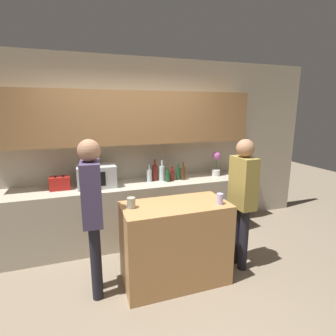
# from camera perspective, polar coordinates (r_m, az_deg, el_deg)

# --- Properties ---
(ground_plane) EXTENTS (14.00, 14.00, 0.00)m
(ground_plane) POSITION_cam_1_polar(r_m,az_deg,el_deg) (3.05, -1.36, -26.85)
(ground_plane) COLOR #7F705B
(back_wall) EXTENTS (6.40, 0.40, 2.70)m
(back_wall) POSITION_cam_1_polar(r_m,az_deg,el_deg) (3.99, -8.77, 6.66)
(back_wall) COLOR #B2A893
(back_wall) RESTS_ON ground_plane
(back_counter) EXTENTS (3.60, 0.62, 0.89)m
(back_counter) POSITION_cam_1_polar(r_m,az_deg,el_deg) (4.00, -7.53, -9.52)
(back_counter) COLOR #B7AD99
(back_counter) RESTS_ON ground_plane
(kitchen_island) EXTENTS (1.17, 0.59, 0.93)m
(kitchen_island) POSITION_cam_1_polar(r_m,az_deg,el_deg) (3.08, 1.58, -16.01)
(kitchen_island) COLOR #B27F4C
(kitchen_island) RESTS_ON ground_plane
(microwave) EXTENTS (0.52, 0.39, 0.30)m
(microwave) POSITION_cam_1_polar(r_m,az_deg,el_deg) (3.79, -15.32, -1.69)
(microwave) COLOR #B7BABC
(microwave) RESTS_ON back_counter
(toaster) EXTENTS (0.26, 0.16, 0.18)m
(toaster) POSITION_cam_1_polar(r_m,az_deg,el_deg) (3.81, -22.47, -3.06)
(toaster) COLOR #B21E19
(toaster) RESTS_ON back_counter
(potted_plant) EXTENTS (0.14, 0.14, 0.39)m
(potted_plant) POSITION_cam_1_polar(r_m,az_deg,el_deg) (4.31, 10.45, 0.91)
(potted_plant) COLOR silver
(potted_plant) RESTS_ON back_counter
(bottle_0) EXTENTS (0.07, 0.07, 0.25)m
(bottle_0) POSITION_cam_1_polar(r_m,az_deg,el_deg) (3.92, -4.12, -1.59)
(bottle_0) COLOR silver
(bottle_0) RESTS_ON back_counter
(bottle_1) EXTENTS (0.08, 0.08, 0.32)m
(bottle_1) POSITION_cam_1_polar(r_m,az_deg,el_deg) (3.97, -2.86, -0.97)
(bottle_1) COLOR maroon
(bottle_1) RESTS_ON back_counter
(bottle_2) EXTENTS (0.08, 0.08, 0.32)m
(bottle_2) POSITION_cam_1_polar(r_m,az_deg,el_deg) (3.94, -1.32, -1.10)
(bottle_2) COLOR silver
(bottle_2) RESTS_ON back_counter
(bottle_3) EXTENTS (0.06, 0.06, 0.22)m
(bottle_3) POSITION_cam_1_polar(r_m,az_deg,el_deg) (3.91, -0.01, -1.77)
(bottle_3) COLOR #194723
(bottle_3) RESTS_ON back_counter
(bottle_4) EXTENTS (0.09, 0.09, 0.23)m
(bottle_4) POSITION_cam_1_polar(r_m,az_deg,el_deg) (3.98, 0.81, -1.46)
(bottle_4) COLOR maroon
(bottle_4) RESTS_ON back_counter
(bottle_5) EXTENTS (0.06, 0.06, 0.26)m
(bottle_5) POSITION_cam_1_polar(r_m,az_deg,el_deg) (4.03, 2.28, -1.14)
(bottle_5) COLOR #194723
(bottle_5) RESTS_ON back_counter
(bottle_6) EXTENTS (0.07, 0.07, 0.28)m
(bottle_6) POSITION_cam_1_polar(r_m,az_deg,el_deg) (4.02, 3.33, -1.07)
(bottle_6) COLOR #472814
(bottle_6) RESTS_ON back_counter
(cup_0) EXTENTS (0.09, 0.09, 0.11)m
(cup_0) POSITION_cam_1_polar(r_m,az_deg,el_deg) (2.78, -8.02, -7.52)
(cup_0) COLOR #9EA18D
(cup_0) RESTS_ON kitchen_island
(cup_1) EXTENTS (0.07, 0.07, 0.12)m
(cup_1) POSITION_cam_1_polar(r_m,az_deg,el_deg) (2.92, 11.22, -6.60)
(cup_1) COLOR #B7AFDC
(cup_1) RESTS_ON kitchen_island
(person_left) EXTENTS (0.21, 0.34, 1.61)m
(person_left) POSITION_cam_1_polar(r_m,az_deg,el_deg) (3.28, 15.89, -5.39)
(person_left) COLOR black
(person_left) RESTS_ON ground_plane
(person_center) EXTENTS (0.22, 0.35, 1.67)m
(person_center) POSITION_cam_1_polar(r_m,az_deg,el_deg) (2.76, -16.11, -7.99)
(person_center) COLOR black
(person_center) RESTS_ON ground_plane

